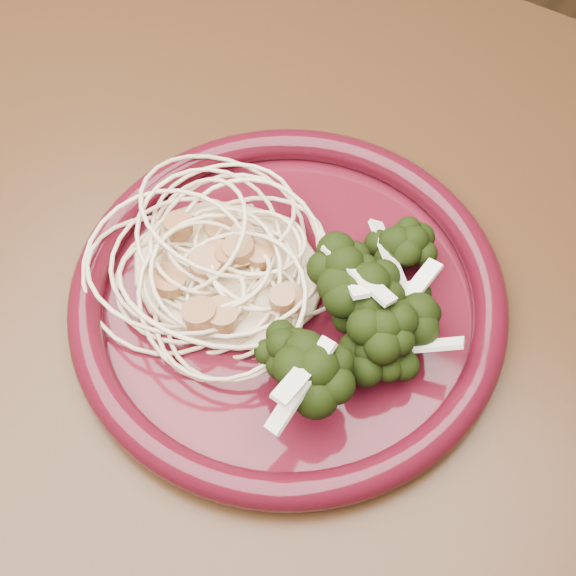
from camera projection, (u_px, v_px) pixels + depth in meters
The scene contains 6 objects.
dining_table at pixel (130, 350), 0.60m from camera, with size 1.20×0.80×0.75m.
dinner_plate at pixel (288, 297), 0.50m from camera, with size 0.30×0.30×0.02m.
spaghetti_pile at pixel (227, 264), 0.50m from camera, with size 0.13×0.11×0.03m, color beige.
scallop_cluster at pixel (223, 233), 0.47m from camera, with size 0.11×0.11×0.04m, color #A87246, non-canonical shape.
broccoli_pile at pixel (367, 311), 0.47m from camera, with size 0.08×0.14×0.05m, color black.
onion_garnish at pixel (372, 283), 0.44m from camera, with size 0.06×0.09×0.05m, color white, non-canonical shape.
Camera 1 is at (0.25, -0.18, 1.18)m, focal length 50.00 mm.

